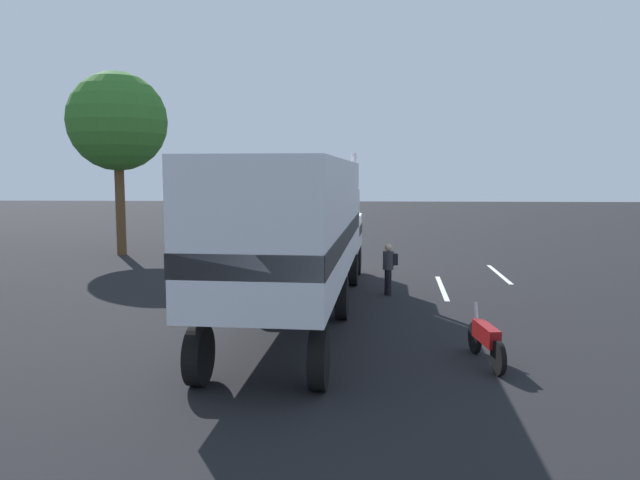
{
  "coord_description": "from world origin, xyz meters",
  "views": [
    {
      "loc": [
        -22.74,
        -0.42,
        3.84
      ],
      "look_at": [
        -2.51,
        0.61,
        1.6
      ],
      "focal_mm": 33.98,
      "sensor_mm": 36.0,
      "label": 1
    }
  ],
  "objects_px": {
    "semi_truck": "(301,223)",
    "motorcycle": "(486,340)",
    "person_bystander": "(389,267)",
    "tree_left": "(117,122)"
  },
  "relations": [
    {
      "from": "person_bystander",
      "to": "semi_truck",
      "type": "bearing_deg",
      "value": 140.86
    },
    {
      "from": "motorcycle",
      "to": "tree_left",
      "type": "relative_size",
      "value": 0.25
    },
    {
      "from": "person_bystander",
      "to": "motorcycle",
      "type": "xyz_separation_m",
      "value": [
        -6.84,
        -1.54,
        -0.41
      ]
    },
    {
      "from": "semi_truck",
      "to": "tree_left",
      "type": "xyz_separation_m",
      "value": [
        12.04,
        9.5,
        3.66
      ]
    },
    {
      "from": "semi_truck",
      "to": "motorcycle",
      "type": "relative_size",
      "value": 6.78
    },
    {
      "from": "person_bystander",
      "to": "motorcycle",
      "type": "bearing_deg",
      "value": -167.29
    },
    {
      "from": "person_bystander",
      "to": "motorcycle",
      "type": "height_order",
      "value": "person_bystander"
    },
    {
      "from": "person_bystander",
      "to": "tree_left",
      "type": "relative_size",
      "value": 0.19
    },
    {
      "from": "tree_left",
      "to": "person_bystander",
      "type": "bearing_deg",
      "value": -126.62
    },
    {
      "from": "semi_truck",
      "to": "tree_left",
      "type": "bearing_deg",
      "value": 38.28
    }
  ]
}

